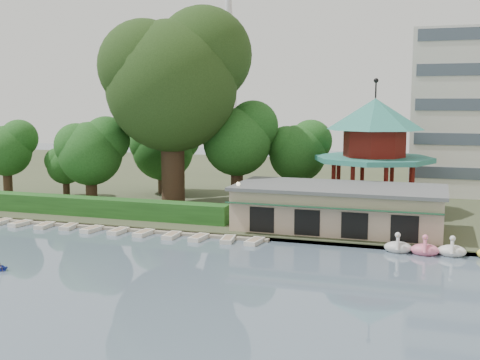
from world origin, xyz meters
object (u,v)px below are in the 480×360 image
at_px(dock, 97,226).
at_px(boathouse, 338,207).
at_px(pavilion, 374,143).
at_px(big_tree, 174,76).

bearing_deg(dock, boathouse, 12.24).
xyz_separation_m(pavilion, big_tree, (-20.81, -3.77, 6.98)).
relative_size(dock, boathouse, 1.83).
height_order(dock, boathouse, boathouse).
height_order(boathouse, pavilion, pavilion).
xyz_separation_m(dock, pavilion, (24.00, 14.80, 7.36)).
distance_m(boathouse, pavilion, 11.43).
relative_size(boathouse, pavilion, 1.38).
distance_m(dock, boathouse, 22.62).
bearing_deg(big_tree, pavilion, 10.28).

